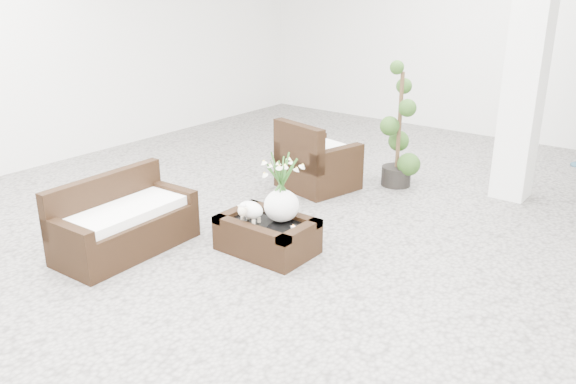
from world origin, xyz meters
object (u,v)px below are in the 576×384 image
Objects in this scene: coffee_table at (267,236)px; armchair at (319,154)px; topiary at (399,126)px; loveseat at (124,216)px.

coffee_table is 1.97m from armchair.
coffee_table is 0.58× the size of topiary.
loveseat is at bearing -109.27° from topiary.
armchair is (-0.67, 1.83, 0.28)m from coffee_table.
loveseat is at bearing 94.19° from armchair.
coffee_table is at bearing -91.54° from topiary.
coffee_table is at bearing -55.07° from loveseat.
topiary is at bearing -123.84° from armchair.
armchair reaches higher than coffee_table.
armchair reaches higher than loveseat.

